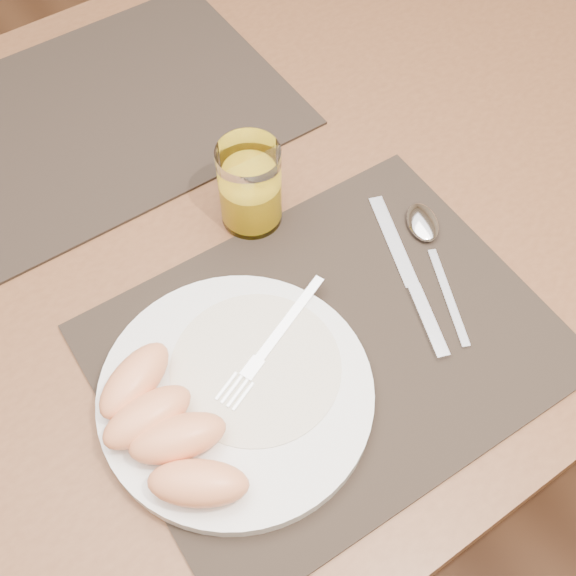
# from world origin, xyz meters

# --- Properties ---
(ground) EXTENTS (5.00, 5.00, 0.00)m
(ground) POSITION_xyz_m (0.00, 0.00, 0.00)
(ground) COLOR brown
(ground) RESTS_ON ground
(table) EXTENTS (1.40, 0.90, 0.75)m
(table) POSITION_xyz_m (0.00, 0.00, 0.67)
(table) COLOR brown
(table) RESTS_ON ground
(placemat_near) EXTENTS (0.46, 0.36, 0.00)m
(placemat_near) POSITION_xyz_m (0.03, -0.22, 0.75)
(placemat_near) COLOR #2E241C
(placemat_near) RESTS_ON table
(placemat_far) EXTENTS (0.45, 0.35, 0.00)m
(placemat_far) POSITION_xyz_m (-0.01, 0.22, 0.75)
(placemat_far) COLOR #2E241C
(placemat_far) RESTS_ON table
(plate) EXTENTS (0.27, 0.27, 0.02)m
(plate) POSITION_xyz_m (-0.08, -0.21, 0.76)
(plate) COLOR white
(plate) RESTS_ON placemat_near
(plate_dressing) EXTENTS (0.17, 0.17, 0.00)m
(plate_dressing) POSITION_xyz_m (-0.05, -0.20, 0.77)
(plate_dressing) COLOR white
(plate_dressing) RESTS_ON plate
(fork) EXTENTS (0.17, 0.08, 0.00)m
(fork) POSITION_xyz_m (-0.03, -0.20, 0.77)
(fork) COLOR silver
(fork) RESTS_ON plate
(knife) EXTENTS (0.09, 0.21, 0.01)m
(knife) POSITION_xyz_m (0.14, -0.21, 0.76)
(knife) COLOR silver
(knife) RESTS_ON placemat_near
(spoon) EXTENTS (0.10, 0.18, 0.01)m
(spoon) POSITION_xyz_m (0.20, -0.17, 0.76)
(spoon) COLOR silver
(spoon) RESTS_ON placemat_near
(juice_glass) EXTENTS (0.07, 0.07, 0.11)m
(juice_glass) POSITION_xyz_m (0.05, -0.03, 0.80)
(juice_glass) COLOR white
(juice_glass) RESTS_ON placemat_near
(grapefruit_wedges) EXTENTS (0.11, 0.20, 0.04)m
(grapefruit_wedges) POSITION_xyz_m (-0.16, -0.22, 0.79)
(grapefruit_wedges) COLOR #F09862
(grapefruit_wedges) RESTS_ON plate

